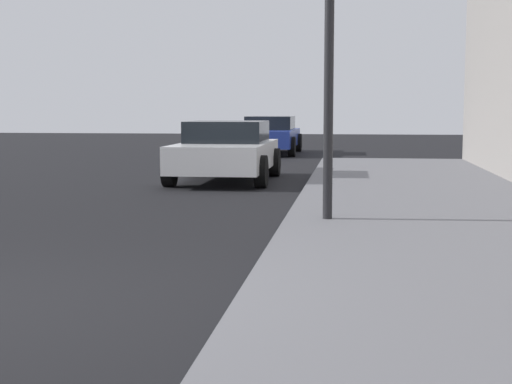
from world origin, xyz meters
TOP-DOWN VIEW (x-y plane):
  - sidewalk at (4.00, 0.00)m, footprint 4.00×32.00m
  - car_white at (0.18, 10.43)m, footprint 2.04×4.01m
  - car_blue at (0.04, 20.20)m, footprint 1.95×4.56m

SIDE VIEW (x-z plane):
  - sidewalk at x=4.00m, z-range 0.00..0.15m
  - car_white at x=0.18m, z-range 0.01..1.28m
  - car_blue at x=0.04m, z-range 0.01..1.28m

